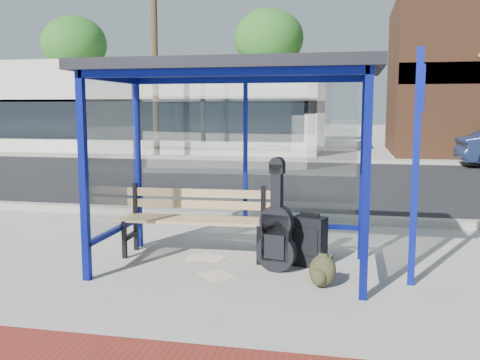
% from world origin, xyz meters
% --- Properties ---
extents(ground, '(120.00, 120.00, 0.00)m').
position_xyz_m(ground, '(0.00, 0.00, 0.00)').
color(ground, '#B2ADA0').
rests_on(ground, ground).
extents(curb_near, '(60.00, 0.25, 0.12)m').
position_xyz_m(curb_near, '(0.00, 2.90, 0.06)').
color(curb_near, gray).
rests_on(curb_near, ground).
extents(street_asphalt, '(60.00, 10.00, 0.00)m').
position_xyz_m(street_asphalt, '(0.00, 8.00, 0.00)').
color(street_asphalt, black).
rests_on(street_asphalt, ground).
extents(curb_far, '(60.00, 0.25, 0.12)m').
position_xyz_m(curb_far, '(0.00, 13.10, 0.06)').
color(curb_far, gray).
rests_on(curb_far, ground).
extents(far_sidewalk, '(60.00, 4.00, 0.01)m').
position_xyz_m(far_sidewalk, '(0.00, 15.00, 0.00)').
color(far_sidewalk, '#B2ADA0').
rests_on(far_sidewalk, ground).
extents(bus_shelter, '(3.30, 1.80, 2.42)m').
position_xyz_m(bus_shelter, '(0.00, 0.07, 2.07)').
color(bus_shelter, navy).
rests_on(bus_shelter, ground).
extents(storefront_white, '(18.00, 6.04, 4.00)m').
position_xyz_m(storefront_white, '(-9.00, 17.99, 2.00)').
color(storefront_white, silver).
rests_on(storefront_white, ground).
extents(tree_left, '(3.60, 3.60, 7.03)m').
position_xyz_m(tree_left, '(-14.00, 22.00, 5.45)').
color(tree_left, '#4C3826').
rests_on(tree_left, ground).
extents(tree_mid, '(3.60, 3.60, 7.03)m').
position_xyz_m(tree_mid, '(-3.00, 22.00, 5.45)').
color(tree_mid, '#4C3826').
rests_on(tree_mid, ground).
extents(utility_pole_west, '(1.60, 0.24, 8.00)m').
position_xyz_m(utility_pole_west, '(-6.00, 13.40, 4.11)').
color(utility_pole_west, '#4C3826').
rests_on(utility_pole_west, ground).
extents(bench, '(1.96, 0.56, 0.92)m').
position_xyz_m(bench, '(-0.60, 0.47, 0.52)').
color(bench, black).
rests_on(bench, ground).
extents(guitar_bag, '(0.48, 0.22, 1.27)m').
position_xyz_m(guitar_bag, '(0.52, 0.00, 0.46)').
color(guitar_bag, black).
rests_on(guitar_bag, ground).
extents(suitcase, '(0.43, 0.35, 0.66)m').
position_xyz_m(suitcase, '(0.88, 0.30, 0.30)').
color(suitcase, black).
rests_on(suitcase, ground).
extents(backpack, '(0.35, 0.33, 0.36)m').
position_xyz_m(backpack, '(1.07, -0.45, 0.17)').
color(backpack, '#2B2B18').
rests_on(backpack, ground).
extents(sign_post, '(0.12, 0.32, 2.53)m').
position_xyz_m(sign_post, '(2.03, -0.18, 1.42)').
color(sign_post, '#0E1A9C').
rests_on(sign_post, ground).
extents(newspaper_a, '(0.43, 0.37, 0.01)m').
position_xyz_m(newspaper_a, '(-0.49, 0.36, 0.00)').
color(newspaper_a, white).
rests_on(newspaper_a, ground).
extents(newspaper_b, '(0.49, 0.49, 0.01)m').
position_xyz_m(newspaper_b, '(-0.12, -0.32, 0.00)').
color(newspaper_b, white).
rests_on(newspaper_b, ground).
extents(newspaper_c, '(0.45, 0.39, 0.01)m').
position_xyz_m(newspaper_c, '(-0.38, 0.39, 0.00)').
color(newspaper_c, white).
rests_on(newspaper_c, ground).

